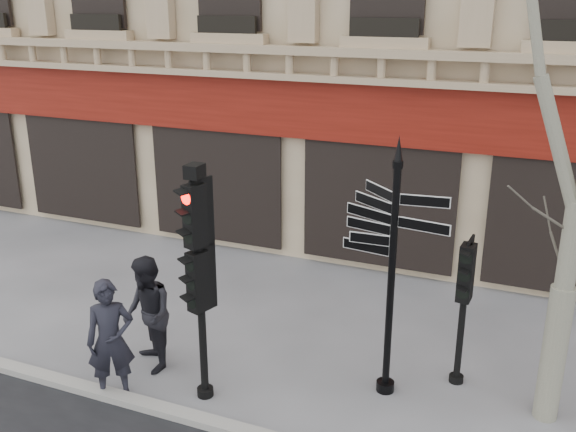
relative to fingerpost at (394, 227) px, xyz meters
name	(u,v)px	position (x,y,z in m)	size (l,w,h in m)	color
ground	(294,386)	(-1.38, -0.46, -2.76)	(80.00, 80.00, 0.00)	#59595D
fingerpost	(394,227)	(0.00, 0.00, 0.00)	(2.16, 2.16, 4.11)	black
traffic_signal_main	(199,256)	(-2.57, -1.21, -0.40)	(0.48, 0.41, 3.73)	black
traffic_signal_secondary	(465,288)	(1.00, 0.68, -1.08)	(0.42, 0.32, 2.40)	black
pedestrian_a	(110,340)	(-3.86, -1.76, -1.78)	(0.71, 0.47, 1.96)	black
pedestrian_b	(147,315)	(-3.81, -0.85, -1.77)	(0.96, 0.75, 1.97)	black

